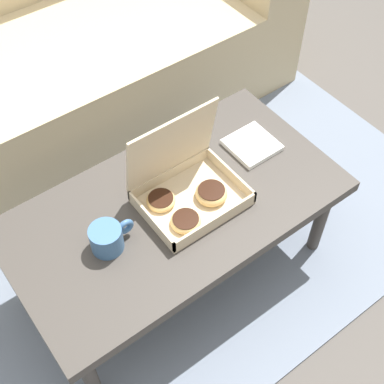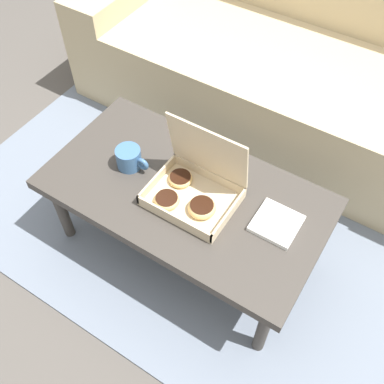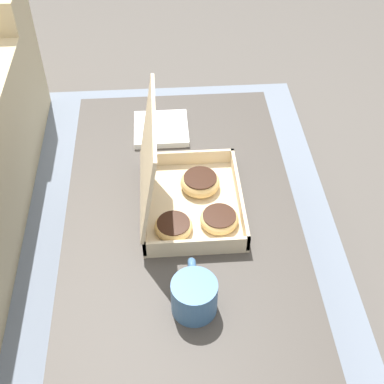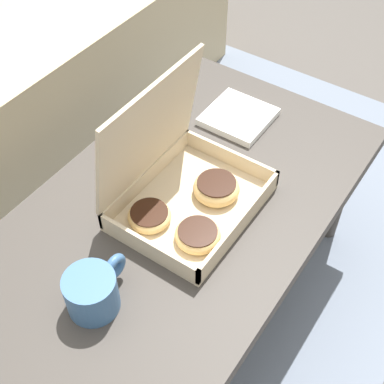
# 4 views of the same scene
# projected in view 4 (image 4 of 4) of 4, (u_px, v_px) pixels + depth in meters

# --- Properties ---
(ground_plane) EXTENTS (12.00, 12.00, 0.00)m
(ground_plane) POSITION_uv_depth(u_px,v_px,m) (126.00, 282.00, 1.46)
(ground_plane) COLOR #514C47
(area_rug) EXTENTS (2.27, 1.97, 0.01)m
(area_rug) POSITION_uv_depth(u_px,v_px,m) (47.00, 232.00, 1.57)
(area_rug) COLOR slate
(area_rug) RESTS_ON ground_plane
(coffee_table) EXTENTS (1.05, 0.57, 0.39)m
(coffee_table) POSITION_uv_depth(u_px,v_px,m) (169.00, 229.00, 1.14)
(coffee_table) COLOR #3D3833
(coffee_table) RESTS_ON ground_plane
(pastry_box) EXTENTS (0.31, 0.25, 0.29)m
(pastry_box) POSITION_uv_depth(u_px,v_px,m) (183.00, 190.00, 1.09)
(pastry_box) COLOR beige
(pastry_box) RESTS_ON coffee_table
(coffee_mug) EXTENTS (0.14, 0.10, 0.08)m
(coffee_mug) POSITION_uv_depth(u_px,v_px,m) (93.00, 291.00, 0.94)
(coffee_mug) COLOR #3D6693
(coffee_mug) RESTS_ON coffee_table
(napkin_stack) EXTENTS (0.15, 0.15, 0.02)m
(napkin_stack) POSITION_uv_depth(u_px,v_px,m) (238.00, 117.00, 1.31)
(napkin_stack) COLOR white
(napkin_stack) RESTS_ON coffee_table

